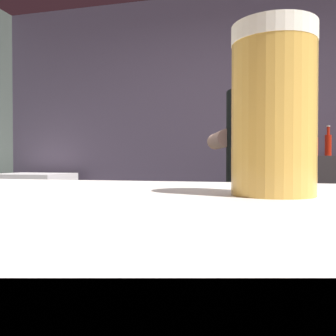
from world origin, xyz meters
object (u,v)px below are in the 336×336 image
object	(u,v)px
mixing_bowl	(245,192)
bottle_hot_sauce	(313,145)
bartender	(266,199)
chefs_knife	(320,197)
pint_glass_far	(273,111)
bottle_olive_oil	(328,144)
bottle_soy	(294,148)
bottle_vinegar	(268,147)
mini_fridge	(34,225)

from	to	relation	value
mixing_bowl	bottle_hot_sauce	distance (m)	1.28
bartender	chefs_knife	size ratio (longest dim) A/B	6.82
bartender	bottle_hot_sauce	xyz separation A→B (m)	(0.39, 1.54, 0.29)
pint_glass_far	bottle_olive_oil	xyz separation A→B (m)	(0.54, 2.96, 0.09)
bottle_olive_oil	bartender	bearing A→B (deg)	-107.55
mixing_bowl	bottle_soy	xyz separation A→B (m)	(0.35, 1.12, 0.27)
mixing_bowl	chefs_knife	bearing A→B (deg)	1.16
bottle_hot_sauce	bottle_olive_oil	world-z (taller)	bottle_olive_oil
bottle_vinegar	pint_glass_far	bearing A→B (deg)	-90.96
bottle_hot_sauce	bottle_olive_oil	size ratio (longest dim) A/B	0.86
mini_fridge	bottle_vinegar	world-z (taller)	bottle_vinegar
bottle_hot_sauce	bottle_olive_oil	bearing A→B (deg)	45.29
bottle_hot_sauce	bottle_vinegar	size ratio (longest dim) A/B	1.11
chefs_knife	bottle_soy	xyz separation A→B (m)	(-0.03, 1.11, 0.30)
bottle_vinegar	bartender	bearing A→B (deg)	-91.34
chefs_knife	bottle_olive_oil	bearing A→B (deg)	95.24
chefs_knife	bottle_hot_sauce	bearing A→B (deg)	100.56
bottle_soy	bottle_vinegar	bearing A→B (deg)	151.67
pint_glass_far	bottle_hot_sauce	xyz separation A→B (m)	(0.41, 2.83, 0.08)
chefs_knife	mini_fridge	bearing A→B (deg)	173.29
bottle_soy	bottle_vinegar	xyz separation A→B (m)	(-0.21, 0.11, 0.01)
bottle_hot_sauce	bottle_vinegar	bearing A→B (deg)	165.84
bartender	bottle_olive_oil	bearing A→B (deg)	-33.79
bartender	chefs_knife	bearing A→B (deg)	-50.73
chefs_knife	bottle_hot_sauce	distance (m)	1.18
mini_fridge	bottle_vinegar	xyz separation A→B (m)	(2.18, 0.19, 0.73)
bottle_olive_oil	mixing_bowl	bearing A→B (deg)	-116.41
bottle_hot_sauce	bottle_soy	distance (m)	0.15
mixing_bowl	chefs_knife	xyz separation A→B (m)	(0.38, 0.01, -0.02)
bottle_soy	mixing_bowl	bearing A→B (deg)	-107.39
bottle_hot_sauce	bottle_soy	world-z (taller)	bottle_hot_sauce
bottle_olive_oil	bottle_vinegar	xyz separation A→B (m)	(-0.49, -0.05, -0.02)
bartender	pint_glass_far	world-z (taller)	bartender
bottle_hot_sauce	bottle_vinegar	xyz separation A→B (m)	(-0.36, 0.09, -0.01)
pint_glass_far	bottle_vinegar	size ratio (longest dim) A/B	0.78
mixing_bowl	chefs_knife	distance (m)	0.38
mixing_bowl	bottle_soy	size ratio (longest dim) A/B	1.06
bartender	bottle_soy	distance (m)	1.56
mini_fridge	bottle_soy	bearing A→B (deg)	1.81
bartender	bottle_soy	world-z (taller)	bartender
bartender	chefs_knife	distance (m)	0.49
mixing_bowl	bottle_vinegar	size ratio (longest dim) A/B	0.93
mixing_bowl	pint_glass_far	distance (m)	1.70
mini_fridge	chefs_knife	world-z (taller)	mini_fridge
bartender	mixing_bowl	size ratio (longest dim) A/B	8.85
mixing_bowl	mini_fridge	bearing A→B (deg)	152.93
mini_fridge	bottle_hot_sauce	xyz separation A→B (m)	(2.54, 0.10, 0.74)
mixing_bowl	bottle_hot_sauce	size ratio (longest dim) A/B	0.84
pint_glass_far	bottle_olive_oil	size ratio (longest dim) A/B	0.61
bottle_olive_oil	bottle_vinegar	world-z (taller)	bottle_olive_oil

